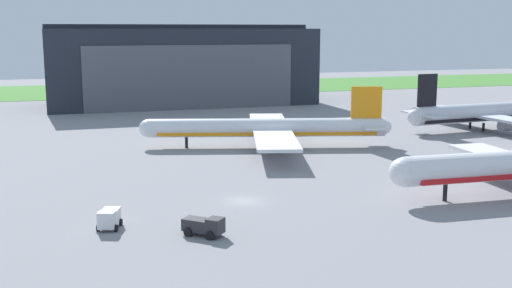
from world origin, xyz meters
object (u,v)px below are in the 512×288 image
at_px(maintenance_hangar, 181,66).
at_px(ops_van, 109,218).
at_px(airliner_far_left, 268,128).
at_px(stair_truck, 204,226).
at_px(airliner_far_right, 483,113).

height_order(maintenance_hangar, ops_van, maintenance_hangar).
xyz_separation_m(maintenance_hangar, airliner_far_left, (1.84, -73.76, -7.50)).
bearing_deg(stair_truck, ops_van, 149.01).
bearing_deg(airliner_far_left, ops_van, -128.41).
xyz_separation_m(maintenance_hangar, ops_van, (-30.45, -114.48, -9.83)).
relative_size(airliner_far_right, ops_van, 9.84).
bearing_deg(maintenance_hangar, ops_van, -104.89).
bearing_deg(stair_truck, maintenance_hangar, 80.04).
height_order(maintenance_hangar, airliner_far_left, maintenance_hangar).
bearing_deg(airliner_far_right, maintenance_hangar, 127.60).
xyz_separation_m(ops_van, stair_truck, (9.35, -5.61, -0.06)).
distance_m(airliner_far_right, airliner_far_left, 51.23).
bearing_deg(airliner_far_left, maintenance_hangar, 91.43).
height_order(airliner_far_left, ops_van, airliner_far_left).
height_order(ops_van, stair_truck, ops_van).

